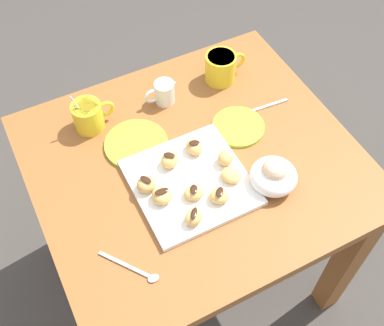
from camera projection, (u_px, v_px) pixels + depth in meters
name	position (u px, v px, depth m)	size (l,w,h in m)	color
ground_plane	(194.00, 267.00, 1.92)	(8.00, 8.00, 0.00)	#423D38
dining_table	(195.00, 187.00, 1.45)	(0.88, 0.80, 0.72)	#935628
pastry_plate_square	(190.00, 183.00, 1.28)	(0.30, 0.30, 0.02)	white
coffee_mug_yellow_left	(89.00, 115.00, 1.37)	(0.12, 0.09, 0.13)	yellow
coffee_mug_yellow_right	(221.00, 67.00, 1.49)	(0.13, 0.09, 0.09)	yellow
cream_pitcher_white	(164.00, 92.00, 1.44)	(0.10, 0.06, 0.07)	white
ice_cream_bowl	(274.00, 175.00, 1.26)	(0.13, 0.13, 0.09)	white
saucer_lime_left	(136.00, 144.00, 1.37)	(0.18, 0.18, 0.01)	#9EC633
saucer_lime_right	(238.00, 127.00, 1.40)	(0.15, 0.15, 0.01)	#9EC633
loose_spoon_near_saucer	(136.00, 270.00, 1.14)	(0.11, 0.13, 0.01)	silver
loose_spoon_by_plate	(257.00, 109.00, 1.45)	(0.16, 0.02, 0.01)	silver
beignet_0	(170.00, 160.00, 1.30)	(0.04, 0.05, 0.04)	#E5B260
chocolate_drizzle_0	(169.00, 155.00, 1.28)	(0.03, 0.02, 0.01)	#381E11
beignet_1	(231.00, 175.00, 1.27)	(0.06, 0.05, 0.03)	#E5B260
beignet_2	(162.00, 196.00, 1.23)	(0.05, 0.05, 0.04)	#E5B260
chocolate_drizzle_2	(162.00, 191.00, 1.21)	(0.04, 0.02, 0.01)	#381E11
beignet_3	(194.00, 147.00, 1.32)	(0.04, 0.05, 0.03)	#E5B260
chocolate_drizzle_3	(194.00, 143.00, 1.31)	(0.03, 0.02, 0.01)	#381E11
beignet_4	(225.00, 158.00, 1.30)	(0.04, 0.05, 0.04)	#E5B260
beignet_5	(194.00, 217.00, 1.19)	(0.05, 0.04, 0.03)	#E5B260
chocolate_drizzle_5	(194.00, 213.00, 1.18)	(0.04, 0.01, 0.01)	#381E11
beignet_6	(146.00, 184.00, 1.25)	(0.05, 0.05, 0.04)	#E5B260
chocolate_drizzle_6	(146.00, 180.00, 1.23)	(0.03, 0.02, 0.01)	#381E11
beignet_7	(194.00, 193.00, 1.24)	(0.04, 0.05, 0.03)	#E5B260
chocolate_drizzle_7	(194.00, 189.00, 1.22)	(0.03, 0.02, 0.01)	#381E11
beignet_8	(219.00, 196.00, 1.23)	(0.05, 0.05, 0.03)	#E5B260
chocolate_drizzle_8	(220.00, 192.00, 1.22)	(0.03, 0.02, 0.01)	#381E11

